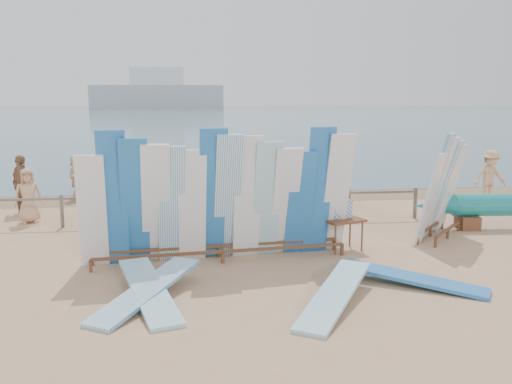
{
  "coord_description": "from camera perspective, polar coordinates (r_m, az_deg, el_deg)",
  "views": [
    {
      "loc": [
        -0.45,
        -11.89,
        3.47
      ],
      "look_at": [
        1.12,
        1.47,
        1.14
      ],
      "focal_mm": 38.0,
      "sensor_mm": 36.0,
      "label": 1
    }
  ],
  "objects": [
    {
      "name": "beachgoer_1",
      "position": [
        18.04,
        -14.48,
        1.11
      ],
      "size": [
        0.62,
        0.35,
        1.68
      ],
      "primitive_type": "imported",
      "rotation": [
        0.0,
        0.0,
        6.25
      ],
      "color": "#8C6042",
      "rests_on": "ground"
    },
    {
      "name": "beachgoer_5",
      "position": [
        18.32,
        1.14,
        1.77
      ],
      "size": [
        1.05,
        1.77,
        1.82
      ],
      "primitive_type": "imported",
      "rotation": [
        0.0,
        0.0,
        4.39
      ],
      "color": "beige",
      "rests_on": "ground"
    },
    {
      "name": "beachgoer_2",
      "position": [
        17.06,
        -9.59,
        0.6
      ],
      "size": [
        0.81,
        0.48,
        1.56
      ],
      "primitive_type": "imported",
      "rotation": [
        0.0,
        0.0,
        6.12
      ],
      "color": "beige",
      "rests_on": "ground"
    },
    {
      "name": "stroller",
      "position": [
        16.16,
        -1.45,
        -0.9
      ],
      "size": [
        0.88,
        1.01,
        1.17
      ],
      "rotation": [
        0.0,
        0.0,
        0.41
      ],
      "color": "red",
      "rests_on": "ground"
    },
    {
      "name": "flat_board_b",
      "position": [
        9.48,
        8.25,
        -11.76
      ],
      "size": [
        1.9,
        2.58,
        0.42
      ],
      "primitive_type": "cube",
      "rotation": [
        0.13,
        0.0,
        -0.56
      ],
      "color": "#86C5D7",
      "rests_on": "ground"
    },
    {
      "name": "fence",
      "position": [
        15.16,
        -4.91,
        -1.02
      ],
      "size": [
        12.08,
        0.08,
        0.9
      ],
      "color": "#6E6153",
      "rests_on": "ground"
    },
    {
      "name": "beachgoer_7",
      "position": [
        17.22,
        1.78,
        1.26
      ],
      "size": [
        0.71,
        0.74,
        1.82
      ],
      "primitive_type": "imported",
      "rotation": [
        0.0,
        0.0,
        5.44
      ],
      "color": "#8C6042",
      "rests_on": "ground"
    },
    {
      "name": "side_surfboard_rack",
      "position": [
        14.25,
        18.92,
        0.1
      ],
      "size": [
        1.99,
        2.12,
        2.67
      ],
      "rotation": [
        0.0,
        0.0,
        0.84
      ],
      "color": "brown",
      "rests_on": "ground"
    },
    {
      "name": "main_surfboard_rack",
      "position": [
        11.58,
        -3.72,
        -1.02
      ],
      "size": [
        5.88,
        1.37,
        2.9
      ],
      "rotation": [
        0.0,
        0.0,
        0.11
      ],
      "color": "brown",
      "rests_on": "ground"
    },
    {
      "name": "ocean",
      "position": [
        139.93,
        -6.61,
        8.31
      ],
      "size": [
        320.0,
        240.0,
        0.02
      ],
      "primitive_type": "cube",
      "color": "#416575",
      "rests_on": "ground"
    },
    {
      "name": "beach_chair_right",
      "position": [
        16.48,
        2.66,
        -1.36
      ],
      "size": [
        0.83,
        0.84,
        0.96
      ],
      "rotation": [
        0.0,
        0.0,
        0.5
      ],
      "color": "red",
      "rests_on": "ground"
    },
    {
      "name": "wet_sand_strip",
      "position": [
        19.4,
        -5.29,
        -0.54
      ],
      "size": [
        40.0,
        2.6,
        0.01
      ],
      "primitive_type": "cube",
      "color": "#806648",
      "rests_on": "ground"
    },
    {
      "name": "beachgoer_4",
      "position": [
        16.57,
        -7.55,
        0.48
      ],
      "size": [
        0.44,
        0.96,
        1.62
      ],
      "primitive_type": "imported",
      "rotation": [
        0.0,
        0.0,
        4.68
      ],
      "color": "#8C6042",
      "rests_on": "ground"
    },
    {
      "name": "flat_board_d",
      "position": [
        10.75,
        16.17,
        -9.42
      ],
      "size": [
        2.56,
        1.96,
        0.28
      ],
      "primitive_type": "cube",
      "rotation": [
        0.08,
        0.0,
        0.98
      ],
      "color": "#256EBB",
      "rests_on": "ground"
    },
    {
      "name": "flat_board_a",
      "position": [
        9.78,
        -11.18,
        -11.15
      ],
      "size": [
        1.32,
        2.74,
        0.39
      ],
      "primitive_type": "cube",
      "rotation": [
        0.12,
        0.0,
        0.29
      ],
      "color": "#86C5D7",
      "rests_on": "ground"
    },
    {
      "name": "beach_chair_left",
      "position": [
        15.78,
        -2.57,
        -1.86
      ],
      "size": [
        0.68,
        0.7,
        0.96
      ],
      "rotation": [
        0.0,
        0.0,
        -0.12
      ],
      "color": "red",
      "rests_on": "ground"
    },
    {
      "name": "flat_board_e",
      "position": [
        9.76,
        -11.4,
        -11.2
      ],
      "size": [
        1.87,
        2.59,
        0.41
      ],
      "primitive_type": "cube",
      "rotation": [
        0.13,
        0.0,
        -0.54
      ],
      "color": "white",
      "rests_on": "ground"
    },
    {
      "name": "beachgoer_11",
      "position": [
        19.87,
        -18.27,
        1.55
      ],
      "size": [
        0.81,
        1.53,
        1.57
      ],
      "primitive_type": "imported",
      "rotation": [
        0.0,
        0.0,
        1.32
      ],
      "color": "beige",
      "rests_on": "ground"
    },
    {
      "name": "ground",
      "position": [
        12.39,
        -4.4,
        -6.48
      ],
      "size": [
        160.0,
        160.0,
        0.0
      ],
      "primitive_type": "plane",
      "color": "tan",
      "rests_on": "ground"
    },
    {
      "name": "distant_ship",
      "position": [
        192.24,
        -10.33,
        10.19
      ],
      "size": [
        45.0,
        8.0,
        14.0
      ],
      "color": "#999EA3",
      "rests_on": "ocean"
    },
    {
      "name": "beachgoer_6",
      "position": [
        16.8,
        -3.92,
        0.91
      ],
      "size": [
        0.93,
        0.85,
        1.76
      ],
      "primitive_type": "imported",
      "rotation": [
        0.0,
        0.0,
        2.48
      ],
      "color": "tan",
      "rests_on": "ground"
    },
    {
      "name": "beachgoer_extra_1",
      "position": [
        17.87,
        -23.43,
        0.73
      ],
      "size": [
        1.03,
        1.1,
        1.8
      ],
      "primitive_type": "imported",
      "rotation": [
        0.0,
        0.0,
        2.28
      ],
      "color": "#8C6042",
      "rests_on": "ground"
    },
    {
      "name": "beachgoer_0",
      "position": [
        16.54,
        -22.86,
        -0.35
      ],
      "size": [
        0.83,
        0.58,
        1.55
      ],
      "primitive_type": "imported",
      "rotation": [
        0.0,
        0.0,
        0.32
      ],
      "color": "tan",
      "rests_on": "ground"
    },
    {
      "name": "beachgoer_extra_0",
      "position": [
        19.66,
        23.42,
        1.48
      ],
      "size": [
        1.2,
        0.59,
        1.8
      ],
      "primitive_type": "imported",
      "rotation": [
        0.0,
        0.0,
        0.1
      ],
      "color": "tan",
      "rests_on": "ground"
    },
    {
      "name": "vendor_table",
      "position": [
        12.67,
        9.14,
        -4.36
      ],
      "size": [
        1.06,
        0.9,
        1.19
      ],
      "rotation": [
        0.0,
        0.0,
        0.34
      ],
      "color": "brown",
      "rests_on": "ground"
    }
  ]
}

